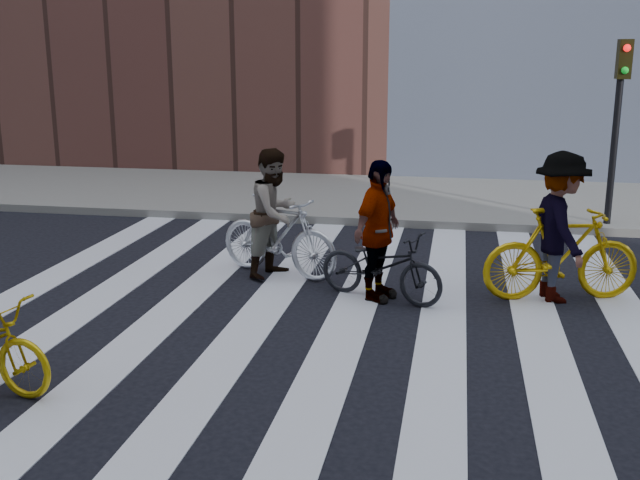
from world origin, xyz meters
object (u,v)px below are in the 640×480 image
(traffic_signal, at_px, (619,103))
(rider_right, at_px, (560,227))
(rider_mid, at_px, (275,213))
(rider_rear, at_px, (378,231))
(bike_dark_rear, at_px, (381,266))
(bike_silver_mid, at_px, (278,236))
(bike_yellow_right, at_px, (562,254))

(traffic_signal, xyz_separation_m, rider_right, (-1.35, -4.04, -1.32))
(traffic_signal, xyz_separation_m, rider_mid, (-5.16, -3.63, -1.37))
(traffic_signal, height_order, rider_rear, traffic_signal)
(rider_mid, distance_m, rider_rear, 1.75)
(bike_dark_rear, relative_size, rider_mid, 0.94)
(rider_mid, relative_size, rider_right, 0.95)
(bike_silver_mid, distance_m, rider_mid, 0.33)
(bike_dark_rear, xyz_separation_m, rider_right, (2.22, 0.40, 0.51))
(rider_mid, height_order, rider_right, rider_right)
(bike_yellow_right, distance_m, bike_dark_rear, 2.31)
(bike_silver_mid, bearing_deg, rider_rear, -96.55)
(bike_silver_mid, distance_m, rider_right, 3.80)
(bike_yellow_right, bearing_deg, bike_silver_mid, 70.31)
(traffic_signal, height_order, rider_right, traffic_signal)
(bike_silver_mid, relative_size, rider_mid, 1.07)
(bike_dark_rear, relative_size, rider_right, 0.90)
(bike_silver_mid, relative_size, rider_rear, 1.07)
(bike_silver_mid, relative_size, bike_yellow_right, 0.96)
(bike_yellow_right, relative_size, bike_dark_rear, 1.17)
(bike_silver_mid, xyz_separation_m, bike_dark_rear, (1.55, -0.81, -0.13))
(bike_dark_rear, height_order, rider_mid, rider_mid)
(bike_yellow_right, relative_size, rider_mid, 1.11)
(rider_rear, bearing_deg, rider_mid, 83.54)
(rider_mid, bearing_deg, rider_rear, -95.77)
(bike_dark_rear, bearing_deg, bike_yellow_right, -58.63)
(traffic_signal, relative_size, bike_dark_rear, 1.93)
(traffic_signal, height_order, rider_mid, traffic_signal)
(bike_dark_rear, bearing_deg, traffic_signal, -17.50)
(bike_yellow_right, bearing_deg, rider_rear, 86.33)
(bike_dark_rear, xyz_separation_m, rider_mid, (-1.60, 0.81, 0.46))
(bike_silver_mid, bearing_deg, bike_yellow_right, -74.17)
(traffic_signal, xyz_separation_m, bike_dark_rear, (-3.57, -4.45, -1.83))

